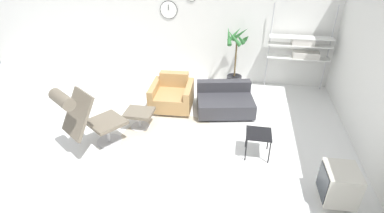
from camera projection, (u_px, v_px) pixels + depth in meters
ground_plane at (185, 142)px, 5.36m from camera, size 12.00×12.00×0.00m
wall_back at (208, 24)px, 7.08m from camera, size 12.00×0.09×2.80m
round_rug at (172, 143)px, 5.33m from camera, size 1.95×1.95×0.01m
lounge_chair at (85, 115)px, 4.80m from camera, size 1.02×1.13×1.20m
ottoman at (139, 115)px, 5.65m from camera, size 0.52×0.44×0.35m
armchair_red at (172, 96)px, 6.34m from camera, size 0.89×0.89×0.68m
couch_low at (225, 102)px, 6.20m from camera, size 1.28×1.06×0.57m
side_table at (259, 136)px, 4.86m from camera, size 0.41×0.41×0.43m
crt_television at (339, 185)px, 4.00m from camera, size 0.45×0.49×0.56m
potted_plant at (235, 65)px, 6.99m from camera, size 0.57×0.54×1.47m
shelf_unit at (302, 48)px, 6.69m from camera, size 1.37×0.28×1.96m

